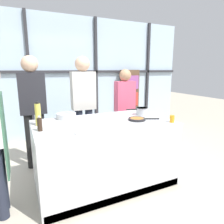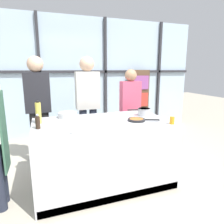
{
  "view_description": "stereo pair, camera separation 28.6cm",
  "coord_description": "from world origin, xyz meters",
  "px_view_note": "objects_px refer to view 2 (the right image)",
  "views": [
    {
      "loc": [
        -1.02,
        -2.43,
        1.59
      ],
      "look_at": [
        0.17,
        0.1,
        0.99
      ],
      "focal_mm": 32.0,
      "sensor_mm": 36.0,
      "label": 1
    },
    {
      "loc": [
        -0.76,
        -2.54,
        1.59
      ],
      "look_at": [
        0.17,
        0.1,
        0.99
      ],
      "focal_mm": 32.0,
      "sensor_mm": 36.0,
      "label": 2
    }
  ],
  "objects_px": {
    "oil_bottle": "(38,113)",
    "saucepan": "(144,112)",
    "spectator_center_right": "(130,105)",
    "mixing_bowl": "(68,115)",
    "pepper_grinder": "(38,122)",
    "spectator_far_left": "(38,103)",
    "white_plate": "(79,131)",
    "juice_glass_near": "(172,120)",
    "frying_pan": "(137,120)",
    "spectator_center_left": "(88,100)"
  },
  "relations": [
    {
      "from": "oil_bottle",
      "to": "frying_pan",
      "type": "bearing_deg",
      "value": -13.8
    },
    {
      "from": "saucepan",
      "to": "white_plate",
      "type": "bearing_deg",
      "value": -156.41
    },
    {
      "from": "mixing_bowl",
      "to": "juice_glass_near",
      "type": "relative_size",
      "value": 2.88
    },
    {
      "from": "spectator_center_left",
      "to": "frying_pan",
      "type": "xyz_separation_m",
      "value": [
        0.46,
        -1.03,
        -0.15
      ]
    },
    {
      "from": "spectator_far_left",
      "to": "white_plate",
      "type": "bearing_deg",
      "value": 109.46
    },
    {
      "from": "spectator_center_right",
      "to": "saucepan",
      "type": "height_order",
      "value": "spectator_center_right"
    },
    {
      "from": "frying_pan",
      "to": "pepper_grinder",
      "type": "height_order",
      "value": "pepper_grinder"
    },
    {
      "from": "spectator_center_left",
      "to": "mixing_bowl",
      "type": "xyz_separation_m",
      "value": [
        -0.42,
        -0.51,
        -0.12
      ]
    },
    {
      "from": "spectator_far_left",
      "to": "mixing_bowl",
      "type": "distance_m",
      "value": 0.66
    },
    {
      "from": "frying_pan",
      "to": "saucepan",
      "type": "relative_size",
      "value": 1.18
    },
    {
      "from": "spectator_far_left",
      "to": "oil_bottle",
      "type": "bearing_deg",
      "value": 90.64
    },
    {
      "from": "white_plate",
      "to": "juice_glass_near",
      "type": "bearing_deg",
      "value": -3.63
    },
    {
      "from": "oil_bottle",
      "to": "pepper_grinder",
      "type": "distance_m",
      "value": 0.26
    },
    {
      "from": "saucepan",
      "to": "juice_glass_near",
      "type": "relative_size",
      "value": 3.57
    },
    {
      "from": "spectator_far_left",
      "to": "oil_bottle",
      "type": "distance_m",
      "value": 0.72
    },
    {
      "from": "spectator_far_left",
      "to": "oil_bottle",
      "type": "height_order",
      "value": "spectator_far_left"
    },
    {
      "from": "spectator_far_left",
      "to": "spectator_center_right",
      "type": "xyz_separation_m",
      "value": [
        1.66,
        0.0,
        -0.13
      ]
    },
    {
      "from": "spectator_far_left",
      "to": "juice_glass_near",
      "type": "relative_size",
      "value": 18.56
    },
    {
      "from": "saucepan",
      "to": "spectator_far_left",
      "type": "bearing_deg",
      "value": 153.06
    },
    {
      "from": "spectator_far_left",
      "to": "spectator_center_right",
      "type": "bearing_deg",
      "value": -180.0
    },
    {
      "from": "frying_pan",
      "to": "pepper_grinder",
      "type": "bearing_deg",
      "value": 177.39
    },
    {
      "from": "spectator_far_left",
      "to": "white_plate",
      "type": "xyz_separation_m",
      "value": [
        0.44,
        -1.25,
        -0.16
      ]
    },
    {
      "from": "oil_bottle",
      "to": "juice_glass_near",
      "type": "relative_size",
      "value": 3.14
    },
    {
      "from": "white_plate",
      "to": "oil_bottle",
      "type": "distance_m",
      "value": 0.7
    },
    {
      "from": "white_plate",
      "to": "pepper_grinder",
      "type": "height_order",
      "value": "pepper_grinder"
    },
    {
      "from": "white_plate",
      "to": "oil_bottle",
      "type": "xyz_separation_m",
      "value": [
        -0.43,
        0.54,
        0.14
      ]
    },
    {
      "from": "spectator_center_left",
      "to": "juice_glass_near",
      "type": "xyz_separation_m",
      "value": [
        0.82,
        -1.33,
        -0.11
      ]
    },
    {
      "from": "saucepan",
      "to": "mixing_bowl",
      "type": "relative_size",
      "value": 1.24
    },
    {
      "from": "pepper_grinder",
      "to": "spectator_center_right",
      "type": "bearing_deg",
      "value": 30.4
    },
    {
      "from": "spectator_center_left",
      "to": "juice_glass_near",
      "type": "relative_size",
      "value": 18.65
    },
    {
      "from": "frying_pan",
      "to": "oil_bottle",
      "type": "relative_size",
      "value": 1.34
    },
    {
      "from": "spectator_center_right",
      "to": "mixing_bowl",
      "type": "relative_size",
      "value": 5.72
    },
    {
      "from": "spectator_center_left",
      "to": "white_plate",
      "type": "relative_size",
      "value": 7.68
    },
    {
      "from": "white_plate",
      "to": "frying_pan",
      "type": "bearing_deg",
      "value": 14.57
    },
    {
      "from": "pepper_grinder",
      "to": "spectator_far_left",
      "type": "bearing_deg",
      "value": 89.88
    },
    {
      "from": "white_plate",
      "to": "mixing_bowl",
      "type": "distance_m",
      "value": 0.75
    },
    {
      "from": "mixing_bowl",
      "to": "spectator_center_left",
      "type": "bearing_deg",
      "value": 50.37
    },
    {
      "from": "frying_pan",
      "to": "spectator_far_left",
      "type": "bearing_deg",
      "value": 141.39
    },
    {
      "from": "spectator_center_left",
      "to": "spectator_center_right",
      "type": "xyz_separation_m",
      "value": [
        0.83,
        0.0,
        -0.13
      ]
    },
    {
      "from": "spectator_center_right",
      "to": "frying_pan",
      "type": "relative_size",
      "value": 3.91
    },
    {
      "from": "frying_pan",
      "to": "pepper_grinder",
      "type": "xyz_separation_m",
      "value": [
        -1.29,
        0.06,
        0.07
      ]
    },
    {
      "from": "oil_bottle",
      "to": "saucepan",
      "type": "bearing_deg",
      "value": -2.3
    },
    {
      "from": "spectator_far_left",
      "to": "mixing_bowl",
      "type": "bearing_deg",
      "value": 128.87
    },
    {
      "from": "spectator_far_left",
      "to": "saucepan",
      "type": "distance_m",
      "value": 1.72
    },
    {
      "from": "white_plate",
      "to": "mixing_bowl",
      "type": "relative_size",
      "value": 0.84
    },
    {
      "from": "spectator_center_left",
      "to": "white_plate",
      "type": "distance_m",
      "value": 1.32
    },
    {
      "from": "saucepan",
      "to": "oil_bottle",
      "type": "relative_size",
      "value": 1.14
    },
    {
      "from": "oil_bottle",
      "to": "juice_glass_near",
      "type": "distance_m",
      "value": 1.75
    },
    {
      "from": "spectator_far_left",
      "to": "frying_pan",
      "type": "relative_size",
      "value": 4.4
    },
    {
      "from": "frying_pan",
      "to": "oil_bottle",
      "type": "bearing_deg",
      "value": 166.2
    }
  ]
}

